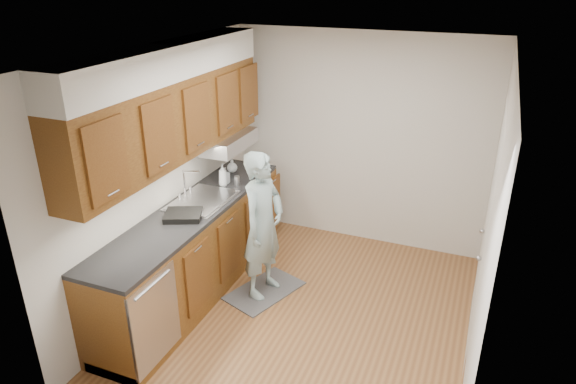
# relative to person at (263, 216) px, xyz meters

# --- Properties ---
(floor) EXTENTS (3.50, 3.50, 0.00)m
(floor) POSITION_rel_person_xyz_m (0.54, -0.22, -0.88)
(floor) COLOR brown
(floor) RESTS_ON ground
(ceiling) EXTENTS (3.50, 3.50, 0.00)m
(ceiling) POSITION_rel_person_xyz_m (0.54, -0.22, 1.62)
(ceiling) COLOR white
(ceiling) RESTS_ON wall_left
(wall_left) EXTENTS (0.02, 3.50, 2.50)m
(wall_left) POSITION_rel_person_xyz_m (-0.96, -0.22, 0.37)
(wall_left) COLOR beige
(wall_left) RESTS_ON floor
(wall_right) EXTENTS (0.02, 3.50, 2.50)m
(wall_right) POSITION_rel_person_xyz_m (2.04, -0.22, 0.37)
(wall_right) COLOR beige
(wall_right) RESTS_ON floor
(wall_back) EXTENTS (3.00, 0.02, 2.50)m
(wall_back) POSITION_rel_person_xyz_m (0.54, 1.53, 0.37)
(wall_back) COLOR beige
(wall_back) RESTS_ON floor
(counter) EXTENTS (0.64, 2.80, 1.30)m
(counter) POSITION_rel_person_xyz_m (-0.66, -0.23, -0.39)
(counter) COLOR brown
(counter) RESTS_ON floor
(upper_cabinets) EXTENTS (0.47, 2.80, 1.21)m
(upper_cabinets) POSITION_rel_person_xyz_m (-0.79, -0.18, 1.07)
(upper_cabinets) COLOR brown
(upper_cabinets) RESTS_ON wall_left
(closet_door) EXTENTS (0.02, 1.22, 2.05)m
(closet_door) POSITION_rel_person_xyz_m (2.03, 0.08, 0.15)
(closet_door) COLOR white
(closet_door) RESTS_ON wall_right
(floor_mat) EXTENTS (0.72, 0.92, 0.02)m
(floor_mat) POSITION_rel_person_xyz_m (0.00, 0.00, -0.87)
(floor_mat) COLOR #5C5C5F
(floor_mat) RESTS_ON floor
(person) EXTENTS (0.49, 0.66, 1.73)m
(person) POSITION_rel_person_xyz_m (0.00, 0.00, 0.00)
(person) COLOR #8CA7AA
(person) RESTS_ON floor_mat
(soap_bottle_a) EXTENTS (0.12, 0.12, 0.24)m
(soap_bottle_a) POSITION_rel_person_xyz_m (-0.66, 0.41, 0.18)
(soap_bottle_a) COLOR silver
(soap_bottle_a) RESTS_ON counter
(soap_bottle_b) EXTENTS (0.08, 0.08, 0.18)m
(soap_bottle_b) POSITION_rel_person_xyz_m (-0.67, 0.48, 0.15)
(soap_bottle_b) COLOR silver
(soap_bottle_b) RESTS_ON counter
(soap_bottle_c) EXTENTS (0.17, 0.17, 0.15)m
(soap_bottle_c) POSITION_rel_person_xyz_m (-0.75, 0.80, 0.14)
(soap_bottle_c) COLOR silver
(soap_bottle_c) RESTS_ON counter
(steel_can) EXTENTS (0.07, 0.07, 0.11)m
(steel_can) POSITION_rel_person_xyz_m (-0.52, 0.47, 0.11)
(steel_can) COLOR #A5A5AA
(steel_can) RESTS_ON counter
(dish_rack) EXTENTS (0.42, 0.40, 0.05)m
(dish_rack) POSITION_rel_person_xyz_m (-0.63, -0.42, 0.09)
(dish_rack) COLOR black
(dish_rack) RESTS_ON counter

